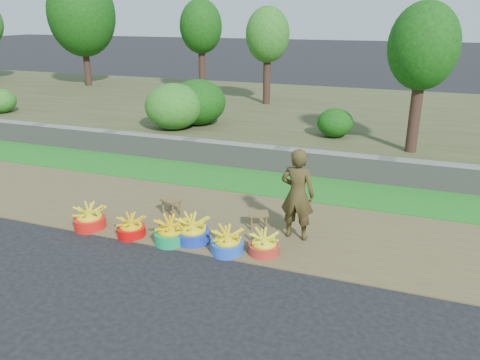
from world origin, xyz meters
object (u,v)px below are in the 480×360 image
(basin_d, at_px, (192,231))
(basin_b, at_px, (131,228))
(stool_right, at_px, (259,216))
(vendor_woman, at_px, (297,194))
(basin_c, at_px, (171,232))
(stool_left, at_px, (171,202))
(basin_f, at_px, (264,245))
(basin_e, at_px, (227,243))
(basin_a, at_px, (89,219))

(basin_d, bearing_deg, basin_b, -170.94)
(stool_right, height_order, vendor_woman, vendor_woman)
(basin_c, bearing_deg, stool_left, 117.17)
(basin_c, bearing_deg, basin_f, 5.35)
(basin_d, xyz_separation_m, basin_f, (1.16, 0.01, -0.03))
(basin_e, distance_m, basin_f, 0.54)
(stool_right, bearing_deg, basin_c, -140.61)
(basin_a, distance_m, basin_b, 0.81)
(basin_f, bearing_deg, basin_c, -174.65)
(basin_d, height_order, stool_left, basin_d)
(basin_b, bearing_deg, basin_d, 9.06)
(basin_d, xyz_separation_m, vendor_woman, (1.47, 0.68, 0.56))
(basin_b, height_order, stool_left, basin_b)
(basin_d, distance_m, basin_f, 1.16)
(basin_f, relative_size, vendor_woman, 0.32)
(basin_a, relative_size, basin_f, 1.13)
(basin_e, height_order, basin_f, basin_e)
(basin_a, bearing_deg, stool_left, 41.76)
(basin_a, height_order, basin_c, basin_c)
(basin_d, relative_size, basin_e, 1.10)
(basin_c, relative_size, basin_d, 0.95)
(basin_f, distance_m, stool_left, 2.08)
(vendor_woman, bearing_deg, basin_d, 27.98)
(basin_e, height_order, stool_right, basin_e)
(basin_c, bearing_deg, stool_right, 39.39)
(basin_b, xyz_separation_m, basin_f, (2.15, 0.16, 0.00))
(basin_f, bearing_deg, stool_left, 158.18)
(basin_b, xyz_separation_m, basin_d, (0.99, 0.16, 0.03))
(basin_e, relative_size, stool_right, 1.32)
(stool_left, bearing_deg, basin_a, -138.24)
(basin_b, xyz_separation_m, stool_left, (0.22, 0.94, 0.10))
(basin_e, bearing_deg, stool_left, 147.10)
(basin_f, distance_m, vendor_woman, 0.95)
(basin_f, bearing_deg, basin_d, -179.71)
(basin_a, distance_m, stool_left, 1.38)
(basin_c, height_order, vendor_woman, vendor_woman)
(basin_e, height_order, stool_left, basin_e)
(basin_c, relative_size, stool_left, 1.29)
(basin_a, relative_size, stool_left, 1.28)
(basin_d, distance_m, basin_e, 0.65)
(basin_d, height_order, vendor_woman, vendor_woman)
(basin_c, relative_size, basin_f, 1.13)
(basin_f, bearing_deg, basin_a, -177.21)
(basin_b, height_order, basin_d, basin_d)
(basin_d, height_order, stool_right, basin_d)
(stool_right, bearing_deg, vendor_woman, -9.77)
(vendor_woman, bearing_deg, basin_c, 27.71)
(vendor_woman, bearing_deg, stool_left, 0.63)
(basin_a, height_order, basin_d, basin_d)
(basin_b, xyz_separation_m, basin_c, (0.69, 0.03, 0.02))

